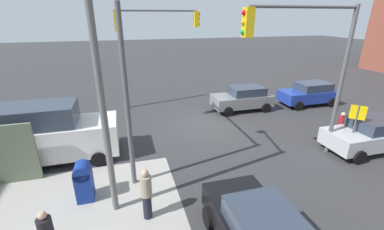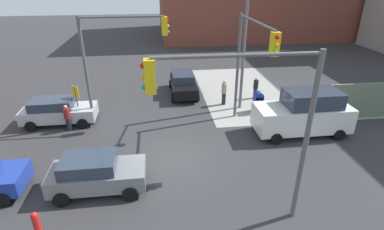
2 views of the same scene
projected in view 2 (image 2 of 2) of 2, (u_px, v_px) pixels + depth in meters
name	position (u px, v px, depth m)	size (l,w,h in m)	color
ground_plane	(170.00, 159.00, 15.19)	(120.00, 120.00, 0.00)	#333335
sidewalk_corner	(275.00, 89.00, 24.25)	(12.00, 12.00, 0.01)	#9E9B93
traffic_signal_nw_corner	(117.00, 50.00, 16.96)	(4.99, 0.36, 6.50)	#59595B
traffic_signal_se_corner	(250.00, 110.00, 9.44)	(5.50, 0.36, 6.50)	#59595B
traffic_signal_ne_corner	(250.00, 54.00, 15.79)	(0.36, 5.67, 6.50)	#59595B
street_lamp_corner	(245.00, 41.00, 18.61)	(0.76, 2.65, 8.00)	slate
warning_sign_two_way	(76.00, 98.00, 18.26)	(0.48, 0.48, 2.40)	#4C4C4C
mailbox_blue	(258.00, 101.00, 20.03)	(0.56, 0.64, 1.43)	navy
fire_hydrant	(36.00, 222.00, 10.67)	(0.26, 0.26, 0.94)	red
sedan_black	(183.00, 83.00, 23.05)	(2.02, 4.46, 1.62)	black
sedan_silver	(58.00, 111.00, 18.44)	(4.36, 2.02, 1.62)	#B7BABF
hatchback_gray	(96.00, 173.00, 12.71)	(3.99, 2.02, 1.62)	slate
van_white_delivery	(304.00, 113.00, 17.12)	(5.40, 2.32, 2.62)	white
pedestrian_crossing	(224.00, 92.00, 21.08)	(0.36, 0.36, 1.79)	#9E937A
pedestrian_waiting	(256.00, 88.00, 22.22)	(0.36, 0.36, 1.61)	black
pedestrian_walking_north	(68.00, 117.00, 17.60)	(0.36, 0.36, 1.63)	maroon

